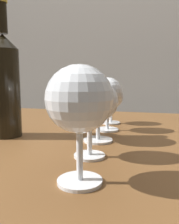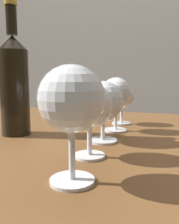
% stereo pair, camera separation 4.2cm
% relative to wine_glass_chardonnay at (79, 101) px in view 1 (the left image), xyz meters
% --- Properties ---
extents(back_wall, '(5.00, 0.08, 2.60)m').
position_rel_wine_glass_chardonnay_xyz_m(back_wall, '(-0.04, 1.37, 0.41)').
color(back_wall, gray).
rests_on(back_wall, ground_plane).
extents(dining_table, '(1.56, 0.82, 0.78)m').
position_rel_wine_glass_chardonnay_xyz_m(dining_table, '(-0.04, 0.29, -0.21)').
color(dining_table, brown).
rests_on(dining_table, ground_plane).
extents(wine_glass_chardonnay, '(0.09, 0.09, 0.16)m').
position_rel_wine_glass_chardonnay_xyz_m(wine_glass_chardonnay, '(0.00, 0.00, 0.00)').
color(wine_glass_chardonnay, white).
rests_on(wine_glass_chardonnay, dining_table).
extents(wine_glass_port, '(0.08, 0.08, 0.14)m').
position_rel_wine_glass_chardonnay_xyz_m(wine_glass_port, '(-0.01, 0.11, -0.02)').
color(wine_glass_port, white).
rests_on(wine_glass_port, dining_table).
extents(wine_glass_cabernet, '(0.09, 0.09, 0.14)m').
position_rel_wine_glass_chardonnay_xyz_m(wine_glass_cabernet, '(-0.02, 0.21, -0.03)').
color(wine_glass_cabernet, white).
rests_on(wine_glass_cabernet, dining_table).
extents(wine_glass_merlot, '(0.08, 0.08, 0.14)m').
position_rel_wine_glass_chardonnay_xyz_m(wine_glass_merlot, '(-0.02, 0.33, -0.01)').
color(wine_glass_merlot, white).
rests_on(wine_glass_merlot, dining_table).
extents(wine_glass_amber, '(0.08, 0.08, 0.12)m').
position_rel_wine_glass_chardonnay_xyz_m(wine_glass_amber, '(-0.03, 0.43, -0.03)').
color(wine_glass_amber, white).
rests_on(wine_glass_amber, dining_table).
extents(wine_bottle, '(0.07, 0.07, 0.33)m').
position_rel_wine_glass_chardonnay_xyz_m(wine_bottle, '(-0.25, 0.21, 0.02)').
color(wine_bottle, black).
rests_on(wine_bottle, dining_table).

